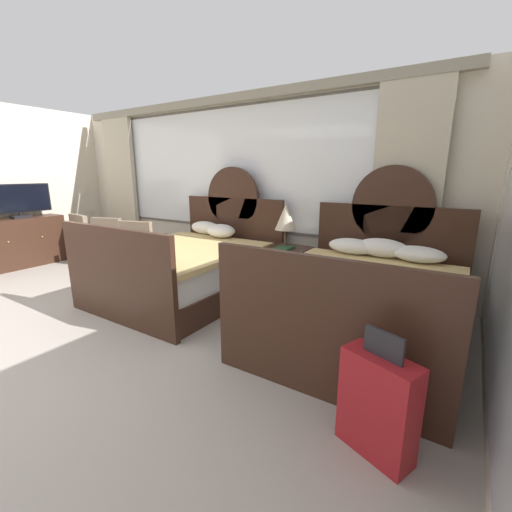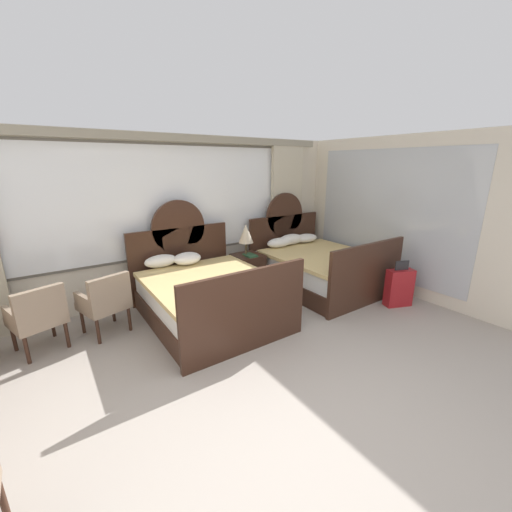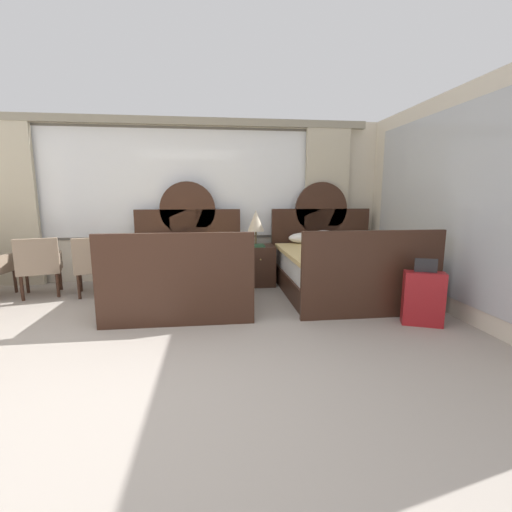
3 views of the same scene
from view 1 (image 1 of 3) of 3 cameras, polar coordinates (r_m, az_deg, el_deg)
The scene contains 12 objects.
wall_back_window at distance 5.37m, azimuth -4.29°, elevation 12.33°, with size 6.92×0.22×2.70m.
bed_near_window at distance 4.52m, azimuth -11.35°, elevation -1.84°, with size 1.72×2.13×1.67m.
bed_near_mirror at distance 3.44m, azimuth 17.61°, elevation -7.23°, with size 1.72×2.13×1.67m.
nightstand_between_beds at distance 4.40m, azimuth 5.47°, elevation -2.75°, with size 0.50×0.52×0.65m.
table_lamp_on_nightstand at distance 4.26m, azimuth 5.06°, elevation 6.57°, with size 0.27×0.27×0.57m.
book_on_nightstand at distance 4.24m, azimuth 4.79°, elevation 1.33°, with size 0.18×0.26×0.03m.
dresser_minibar at distance 6.95m, azimuth -37.08°, elevation 1.47°, with size 0.47×1.87×0.84m.
tv_flatscreen at distance 6.96m, azimuth -35.35°, elevation 7.72°, with size 0.20×1.02×0.57m.
armchair_by_window_left at distance 5.67m, azimuth -18.63°, elevation 2.09°, with size 0.67×0.67×0.86m.
armchair_by_window_centre at distance 6.26m, azimuth -22.97°, elevation 2.79°, with size 0.67×0.67×0.86m.
armchair_by_window_right at distance 6.87m, azimuth -26.50°, elevation 3.33°, with size 0.58×0.58×0.86m.
suitcase_on_floor at distance 2.19m, azimuth 19.95°, elevation -22.65°, with size 0.46×0.33×0.76m.
Camera 1 is at (3.21, -0.62, 1.58)m, focal length 23.57 mm.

